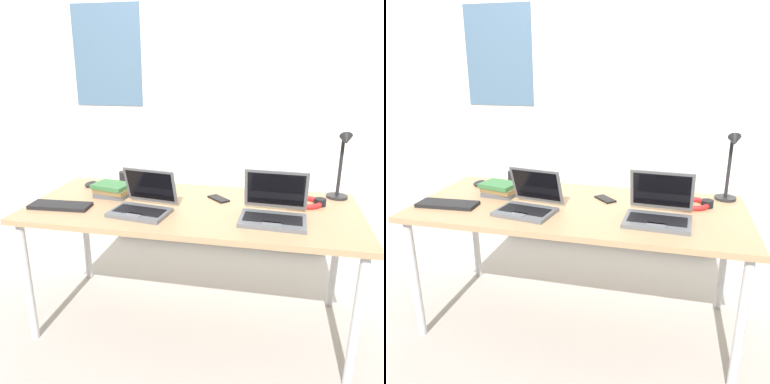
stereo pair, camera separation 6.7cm
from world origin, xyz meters
TOP-DOWN VIEW (x-y plane):
  - ground_plane at (0.00, 0.00)m, footprint 12.00×12.00m
  - wall_back at (-0.00, 1.10)m, footprint 6.00×0.13m
  - desk at (0.00, 0.00)m, footprint 1.80×0.80m
  - desk_lamp at (0.80, 0.28)m, footprint 0.12×0.18m
  - laptop_mid_desk at (-0.23, -0.14)m, footprint 0.33×0.31m
  - laptop_front_right at (0.44, -0.11)m, footprint 0.34×0.31m
  - external_keyboard at (-0.70, -0.17)m, footprint 0.34×0.14m
  - computer_mouse at (-0.71, 0.22)m, footprint 0.09×0.11m
  - cell_phone at (0.13, 0.13)m, footprint 0.14×0.14m
  - headphones at (0.61, 0.15)m, footprint 0.21×0.18m
  - book_stack at (-0.49, 0.07)m, footprint 0.24×0.19m
  - coffee_mug at (-0.50, 0.30)m, footprint 0.11×0.08m

SIDE VIEW (x-z plane):
  - ground_plane at x=0.00m, z-range 0.00..0.00m
  - desk at x=0.00m, z-range 0.31..1.05m
  - cell_phone at x=0.13m, z-range 0.74..0.75m
  - external_keyboard at x=-0.70m, z-range 0.74..0.76m
  - headphones at x=0.61m, z-range 0.74..0.78m
  - computer_mouse at x=-0.71m, z-range 0.74..0.77m
  - book_stack at x=-0.49m, z-range 0.74..0.82m
  - laptop_mid_desk at x=-0.23m, z-range 0.68..0.89m
  - coffee_mug at x=-0.50m, z-range 0.74..0.83m
  - laptop_front_right at x=0.44m, z-range 0.67..0.90m
  - desk_lamp at x=0.80m, z-range 0.74..1.14m
  - wall_back at x=0.00m, z-range 0.00..2.60m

